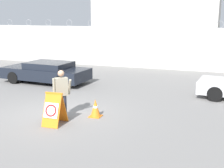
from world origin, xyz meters
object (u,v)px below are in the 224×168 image
Objects in this scene: parked_car_front_coupe at (46,72)px; security_guard at (62,92)px; traffic_cone_near at (95,108)px; barricade_sign at (54,109)px.

security_guard is at bearing 130.35° from parked_car_front_coupe.
parked_car_front_coupe is at bearing 85.00° from security_guard.
parked_car_front_coupe is (-4.75, 4.45, 0.28)m from traffic_cone_near.
barricade_sign is 0.84m from security_guard.
parked_car_front_coupe is at bearing 136.86° from traffic_cone_near.
barricade_sign reaches higher than traffic_cone_near.
traffic_cone_near is (1.08, 0.52, -0.65)m from security_guard.
traffic_cone_near is at bearing 140.74° from parked_car_front_coupe.
barricade_sign is 1.72× the size of traffic_cone_near.
barricade_sign is 1.61m from traffic_cone_near.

